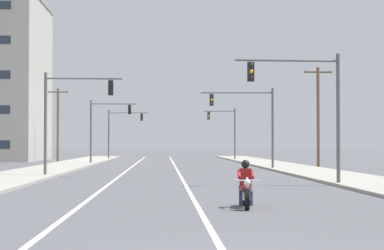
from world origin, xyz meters
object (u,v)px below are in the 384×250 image
traffic_signal_mid_right (251,115)px  utility_pole_left_far (58,123)px  utility_pole_right_far (318,115)px  traffic_signal_mid_left (104,122)px  motorcycle_with_rider (246,189)px  traffic_signal_far_left (120,127)px  traffic_signal_near_left (68,108)px  traffic_signal_near_right (309,98)px  traffic_signal_far_right (226,126)px

traffic_signal_mid_right → utility_pole_left_far: utility_pole_left_far is taller
utility_pole_right_far → traffic_signal_mid_left: bearing=148.2°
motorcycle_with_rider → utility_pole_right_far: bearing=74.4°
traffic_signal_far_left → traffic_signal_near_left: bearing=-90.4°
motorcycle_with_rider → utility_pole_left_far: (-14.21, 58.62, 3.70)m
traffic_signal_near_left → traffic_signal_mid_right: size_ratio=1.00×
traffic_signal_mid_right → utility_pole_left_far: size_ratio=0.76×
traffic_signal_near_right → utility_pole_right_far: bearing=76.7°
traffic_signal_far_right → motorcycle_with_rider: bearing=-94.6°
motorcycle_with_rider → traffic_signal_far_left: traffic_signal_far_left is taller
utility_pole_right_far → traffic_signal_far_right: bearing=101.0°
traffic_signal_near_right → traffic_signal_near_left: (-12.48, 9.64, -0.02)m
traffic_signal_mid_right → traffic_signal_mid_left: 20.09m
traffic_signal_near_left → traffic_signal_mid_right: bearing=42.6°
traffic_signal_mid_left → utility_pole_right_far: bearing=-31.8°
traffic_signal_far_right → traffic_signal_mid_left: bearing=-131.0°
traffic_signal_near_left → utility_pole_right_far: size_ratio=0.75×
traffic_signal_near_right → traffic_signal_far_left: (-12.18, 57.16, -0.00)m
traffic_signal_mid_left → traffic_signal_far_left: 20.33m
traffic_signal_mid_left → traffic_signal_far_left: bearing=89.0°
motorcycle_with_rider → traffic_signal_far_left: (-7.89, 68.54, 3.52)m
utility_pole_right_far → traffic_signal_near_right: bearing=-103.3°
traffic_signal_near_left → traffic_signal_mid_right: same height
utility_pole_left_far → traffic_signal_far_right: bearing=14.3°
traffic_signal_far_right → utility_pole_left_far: (-19.27, -4.90, 0.26)m
motorcycle_with_rider → traffic_signal_far_left: bearing=96.6°
traffic_signal_near_left → traffic_signal_far_right: size_ratio=1.00×
traffic_signal_near_right → traffic_signal_far_right: 52.13m
motorcycle_with_rider → utility_pole_right_far: size_ratio=0.27×
traffic_signal_near_left → utility_pole_left_far: 38.07m
traffic_signal_mid_right → traffic_signal_mid_left: same height
traffic_signal_mid_right → utility_pole_left_far: 32.00m
traffic_signal_mid_left → utility_pole_left_far: bearing=119.9°
traffic_signal_near_left → traffic_signal_near_right: bearing=-37.7°
traffic_signal_mid_left → traffic_signal_far_right: bearing=49.0°
utility_pole_right_far → utility_pole_left_far: utility_pole_right_far is taller
traffic_signal_near_left → utility_pole_left_far: (-6.02, 37.59, 0.20)m
utility_pole_right_far → traffic_signal_mid_right: bearing=-144.9°
utility_pole_right_far → traffic_signal_far_left: bearing=119.7°
traffic_signal_near_left → utility_pole_right_far: (18.48, 15.70, 0.27)m
traffic_signal_near_right → utility_pole_left_far: bearing=111.4°
traffic_signal_far_left → traffic_signal_mid_right: bearing=-71.4°
traffic_signal_near_right → traffic_signal_far_right: size_ratio=1.00×
traffic_signal_near_left → traffic_signal_mid_left: bearing=90.1°
motorcycle_with_rider → traffic_signal_mid_left: 49.04m
motorcycle_with_rider → traffic_signal_mid_left: size_ratio=0.35×
traffic_signal_far_right → utility_pole_left_far: 19.89m
traffic_signal_mid_left → traffic_signal_near_left: bearing=-89.9°
motorcycle_with_rider → traffic_signal_mid_right: traffic_signal_mid_right is taller
utility_pole_right_far → utility_pole_left_far: 32.85m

